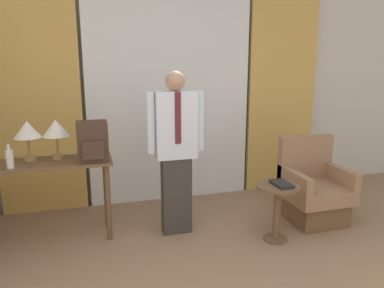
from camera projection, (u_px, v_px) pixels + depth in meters
wall_back at (168, 91)px, 4.64m from camera, size 10.00×0.06×2.70m
curtain_sheer_center at (170, 97)px, 4.53m from camera, size 1.99×0.06×2.58m
curtain_drape_left at (37, 100)px, 4.12m from camera, size 0.93×0.06×2.58m
curtain_drape_right at (281, 94)px, 4.94m from camera, size 0.93×0.06×2.58m
desk at (45, 176)px, 3.56m from camera, size 1.25×0.46×0.79m
table_lamp_left at (27, 131)px, 3.51m from camera, size 0.25×0.25×0.38m
table_lamp_right at (56, 130)px, 3.58m from camera, size 0.25×0.25×0.38m
bottle_near_edge at (10, 159)px, 3.30m from camera, size 0.07×0.07×0.22m
backpack at (93, 142)px, 3.53m from camera, size 0.28×0.26×0.38m
person at (176, 147)px, 3.67m from camera, size 0.58×0.20×1.63m
armchair at (314, 192)px, 4.06m from camera, size 0.64×0.60×0.91m
side_table at (277, 203)px, 3.59m from camera, size 0.42×0.42×0.57m
book at (281, 184)px, 3.54m from camera, size 0.14×0.24×0.03m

